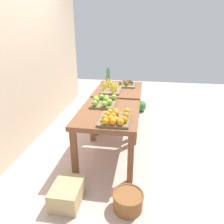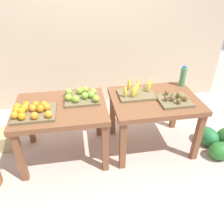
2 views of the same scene
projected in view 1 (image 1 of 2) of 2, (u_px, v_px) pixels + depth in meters
ground_plane at (114, 139)px, 3.61m from camera, size 8.00×8.00×0.00m
back_wall at (26, 45)px, 3.23m from camera, size 4.40×0.12×3.00m
display_table_left at (108, 119)px, 2.87m from camera, size 1.04×0.80×0.72m
display_table_right at (119, 94)px, 3.89m from camera, size 1.04×0.80×0.72m
orange_bin at (115, 118)px, 2.54m from camera, size 0.45×0.36×0.11m
apple_bin at (103, 102)px, 3.06m from camera, size 0.42×0.36×0.11m
banana_crate at (111, 89)px, 3.66m from camera, size 0.44×0.32×0.17m
kiwi_bin at (127, 84)px, 3.99m from camera, size 0.36×0.32×0.10m
water_bottle at (108, 75)px, 4.26m from camera, size 0.08×0.08×0.27m
watermelon_pile at (133, 104)px, 4.84m from camera, size 0.58×0.60×0.28m
wicker_basket at (128, 201)px, 2.22m from camera, size 0.33×0.33×0.19m
cardboard_produce_box at (67, 193)px, 2.30m from camera, size 0.40×0.30×0.22m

